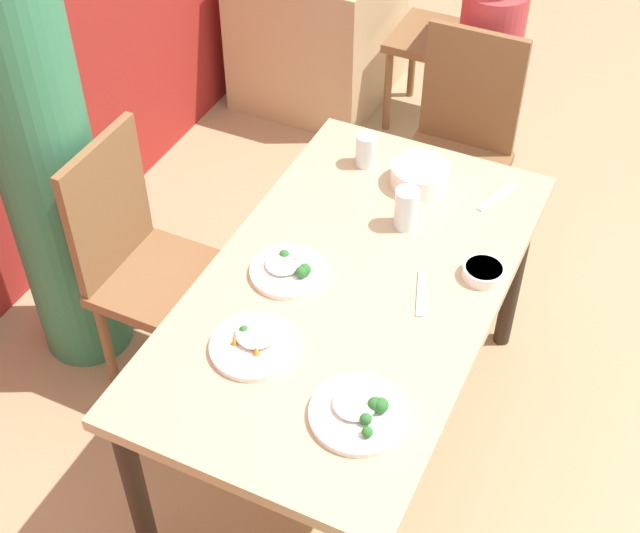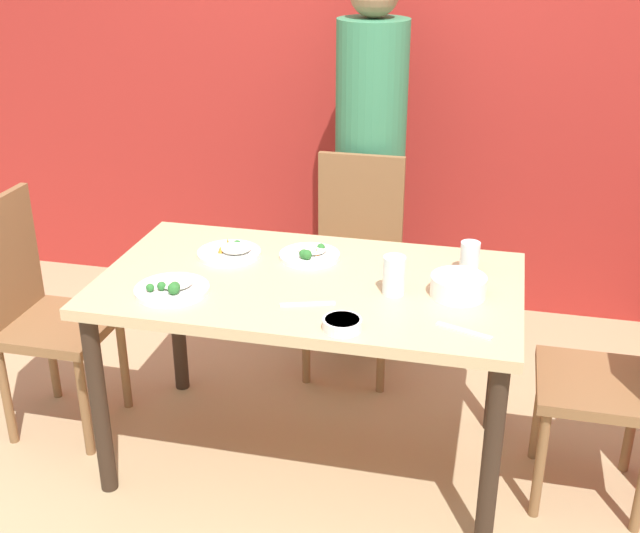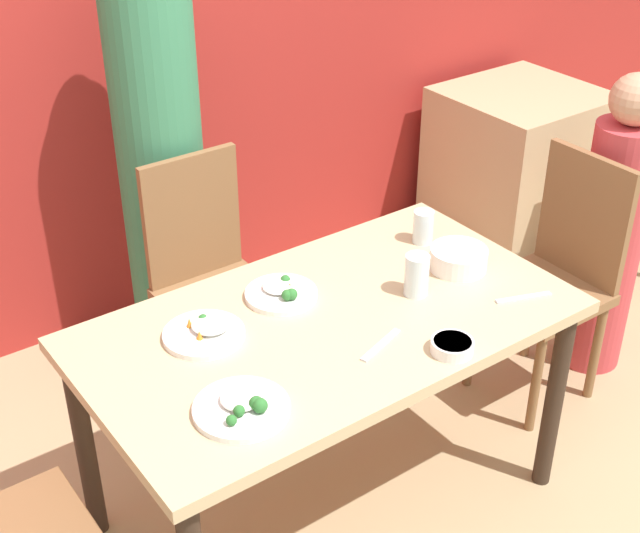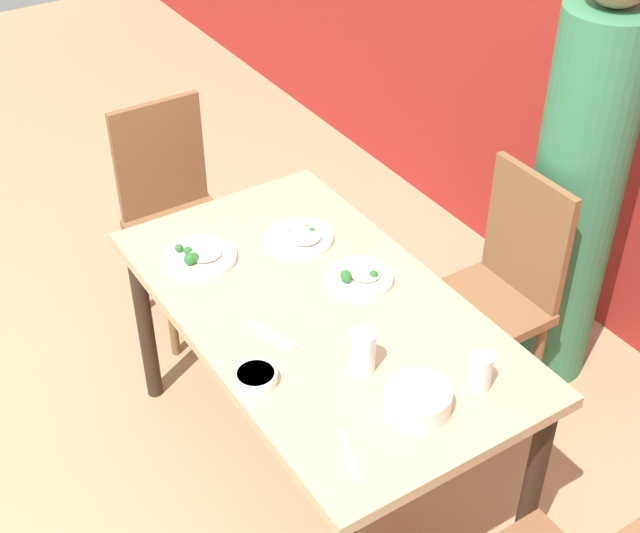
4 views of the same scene
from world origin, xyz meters
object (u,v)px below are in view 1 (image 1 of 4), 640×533
chair_child_spot (457,148)px  person_adult (46,167)px  plate_rice_adult (288,270)px  glass_water_tall (406,208)px  chair_adult_spot (145,262)px  person_child (482,97)px  bowl_curry (419,175)px

chair_child_spot → person_adult: size_ratio=0.56×
plate_rice_adult → glass_water_tall: size_ratio=1.67×
person_adult → glass_water_tall: 1.16m
chair_adult_spot → chair_child_spot: size_ratio=1.00×
person_child → plate_rice_adult: (-1.40, 0.16, 0.19)m
person_adult → plate_rice_adult: (-0.06, -0.90, -0.04)m
person_adult → glass_water_tall: person_adult is taller
chair_adult_spot → person_adult: bearing=90.0°
person_adult → person_child: size_ratio=1.41×
chair_child_spot → plate_rice_adult: chair_child_spot is taller
plate_rice_adult → person_adult: bearing=86.0°
chair_adult_spot → bowl_curry: (0.49, -0.76, 0.27)m
chair_child_spot → glass_water_tall: 0.83m
chair_child_spot → bowl_curry: chair_child_spot is taller
chair_adult_spot → person_adult: 0.44m
glass_water_tall → person_adult: bearing=104.0°
person_adult → person_child: (1.34, -1.05, -0.23)m
glass_water_tall → chair_adult_spot: bearing=109.4°
bowl_curry → chair_child_spot: bearing=3.7°
plate_rice_adult → chair_adult_spot: bearing=83.8°
bowl_curry → chair_adult_spot: bearing=122.8°
chair_adult_spot → person_child: 1.52m
person_adult → bowl_curry: bearing=-65.8°
chair_adult_spot → person_adult: (0.00, 0.33, 0.29)m
person_child → plate_rice_adult: person_child is taller
chair_child_spot → person_child: (0.29, 0.00, 0.06)m
chair_child_spot → person_adult: person_adult is taller
person_adult → bowl_curry: 1.19m
person_child → plate_rice_adult: 1.42m
person_child → glass_water_tall: (-1.06, -0.07, 0.24)m
plate_rice_adult → person_child: bearing=-6.3°
chair_child_spot → glass_water_tall: chair_child_spot is taller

